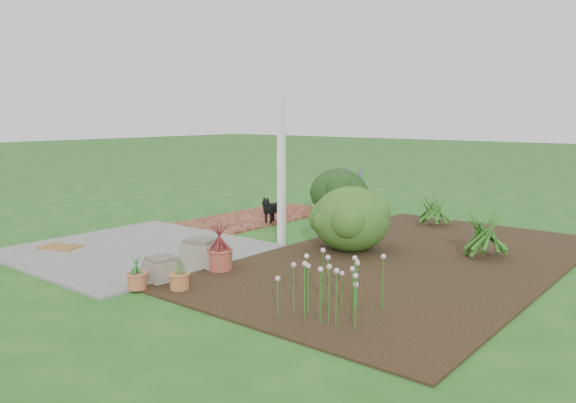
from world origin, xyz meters
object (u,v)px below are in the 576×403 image
Objects in this scene: evergreen_shrub at (351,217)px; black_dog at (271,208)px; cream_ceramic_urn at (320,200)px; stone_trough_near at (162,270)px.

black_dog is at bearing 160.51° from evergreen_shrub.
stone_trough_near is at bearing -73.86° from cream_ceramic_urn.
black_dog reaches higher than cream_ceramic_urn.
black_dog reaches higher than stone_trough_near.
stone_trough_near is 6.06m from cream_ceramic_urn.
evergreen_shrub reaches higher than black_dog.
evergreen_shrub is (0.97, 3.03, 0.39)m from stone_trough_near.
stone_trough_near is 3.20m from evergreen_shrub.
stone_trough_near is 0.68× the size of black_dog.
black_dog is 2.63m from evergreen_shrub.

